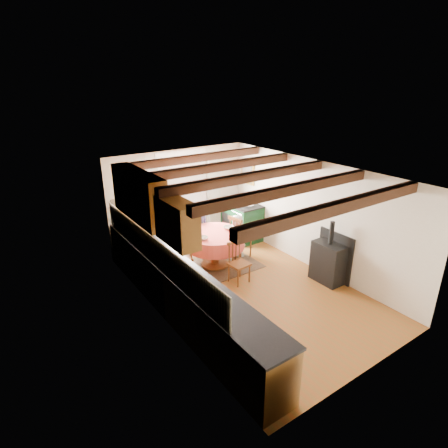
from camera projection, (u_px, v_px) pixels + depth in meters
floor at (247, 289)px, 7.43m from camera, size 3.60×5.50×0.00m
ceiling at (250, 172)px, 6.55m from camera, size 3.60×5.50×0.00m
wall_back at (179, 198)px, 9.10m from camera, size 3.60×0.00×2.40m
wall_front at (376, 301)px, 4.88m from camera, size 3.60×0.00×2.40m
wall_left at (161, 259)px, 6.04m from camera, size 0.00×5.50×2.40m
wall_right at (314, 216)px, 7.94m from camera, size 0.00×5.50×2.40m
beam_a at (340, 207)px, 5.05m from camera, size 3.60×0.16×0.16m
beam_b at (289, 190)px, 5.82m from camera, size 3.60×0.16×0.16m
beam_c at (249, 177)px, 6.59m from camera, size 3.60×0.16×0.16m
beam_d at (218, 167)px, 7.35m from camera, size 3.60×0.16×0.16m
beam_e at (193, 158)px, 8.12m from camera, size 3.60×0.16×0.16m
splash_left at (154, 252)px, 6.28m from camera, size 0.02×4.50×0.55m
splash_back at (141, 206)px, 8.56m from camera, size 1.40×0.02×0.55m
base_cabinet_left at (179, 293)px, 6.48m from camera, size 0.60×5.30×0.88m
base_cabinet_back at (147, 240)px, 8.60m from camera, size 1.30×0.60×0.88m
worktop_left at (179, 270)px, 6.32m from camera, size 0.64×5.30×0.04m
worktop_back at (146, 222)px, 8.41m from camera, size 1.30×0.64×0.04m
wall_cabinet_glass at (139, 195)px, 6.78m from camera, size 0.34×1.80×0.90m
wall_cabinet_solid at (177, 222)px, 5.65m from camera, size 0.34×0.90×0.70m
window_frame at (182, 182)px, 9.00m from camera, size 1.34×0.03×1.54m
window_pane at (182, 182)px, 9.00m from camera, size 1.20×0.01×1.40m
curtain_left at (153, 209)px, 8.67m from camera, size 0.35×0.10×2.10m
curtain_right at (214, 197)px, 9.56m from camera, size 0.35×0.10×2.10m
curtain_rod at (183, 158)px, 8.71m from camera, size 2.00×0.03×0.03m
wall_picture at (248, 172)px, 9.51m from camera, size 0.04×0.50×0.60m
wall_plate at (215, 173)px, 9.45m from camera, size 0.30×0.02×0.30m
rug at (215, 265)px, 8.38m from camera, size 1.83×1.42×0.01m
dining_table at (215, 249)px, 8.24m from camera, size 1.32×1.32×0.79m
chair_near at (239, 262)px, 7.54m from camera, size 0.42×0.43×0.90m
chair_left at (182, 255)px, 7.74m from camera, size 0.56×0.55×0.99m
chair_right at (240, 237)px, 8.61m from camera, size 0.53×0.51×1.03m
aga_range at (242, 221)px, 9.65m from camera, size 0.69×1.06×0.98m
cast_iron_stove at (329, 252)px, 7.50m from camera, size 0.40×0.66×1.33m
child_far at (200, 230)px, 8.79m from camera, size 0.47×0.34×1.21m
child_right at (237, 236)px, 8.64m from camera, size 0.39×0.55×1.04m
bowl_a at (228, 228)px, 8.31m from camera, size 0.33×0.33×0.06m
bowl_b at (203, 238)px, 7.75m from camera, size 0.27×0.27×0.06m
cup at (198, 235)px, 7.89m from camera, size 0.12×0.12×0.09m
canister_tall at (139, 218)px, 8.26m from camera, size 0.15×0.15×0.26m
canister_wide at (142, 216)px, 8.42m from camera, size 0.20×0.20×0.22m
canister_slim at (151, 215)px, 8.42m from camera, size 0.10×0.10×0.27m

